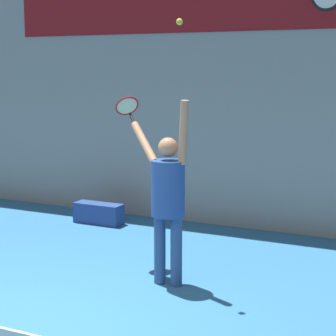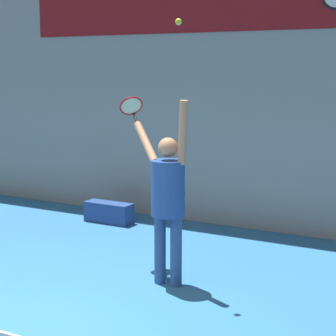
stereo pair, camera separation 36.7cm
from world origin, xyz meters
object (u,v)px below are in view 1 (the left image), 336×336
(tennis_player, at_px, (168,194))
(tennis_ball, at_px, (179,22))
(tennis_racket, at_px, (127,107))
(equipment_bag, at_px, (99,213))

(tennis_player, distance_m, tennis_ball, 1.84)
(tennis_ball, bearing_deg, tennis_racket, 147.41)
(tennis_player, relative_size, tennis_ball, 30.22)
(tennis_ball, xyz_separation_m, equipment_bag, (-2.35, 2.06, -2.71))
(tennis_ball, relative_size, equipment_bag, 0.09)
(tennis_player, relative_size, equipment_bag, 2.65)
(tennis_player, height_order, tennis_racket, tennis_player)
(tennis_racket, height_order, equipment_bag, tennis_racket)
(tennis_player, xyz_separation_m, tennis_racket, (-0.80, 0.52, 0.90))
(tennis_ball, height_order, equipment_bag, tennis_ball)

